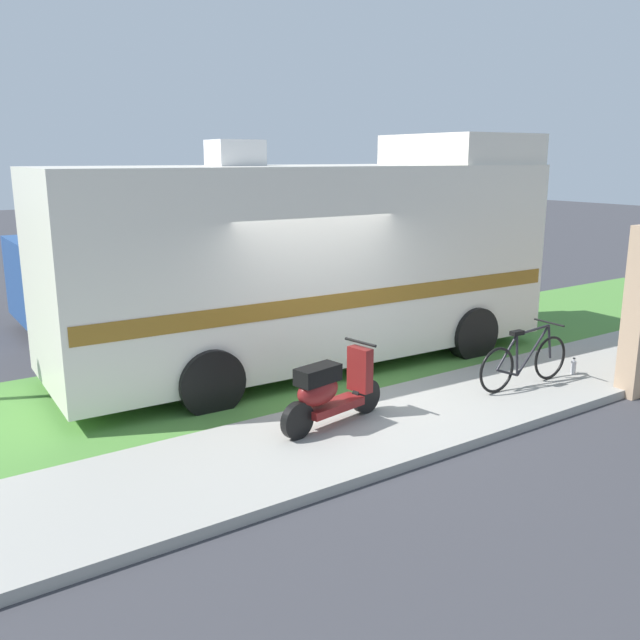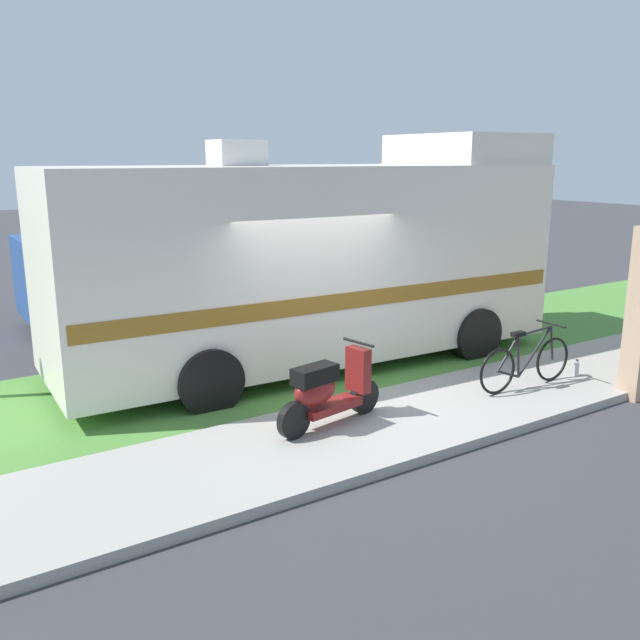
{
  "view_description": "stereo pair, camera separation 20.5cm",
  "coord_description": "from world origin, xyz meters",
  "px_view_note": "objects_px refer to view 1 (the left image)",
  "views": [
    {
      "loc": [
        -5.09,
        -7.19,
        3.29
      ],
      "look_at": [
        -0.0,
        0.3,
        1.1
      ],
      "focal_mm": 37.95,
      "sensor_mm": 36.0,
      "label": 1
    },
    {
      "loc": [
        -4.92,
        -7.3,
        3.29
      ],
      "look_at": [
        -0.0,
        0.3,
        1.1
      ],
      "focal_mm": 37.95,
      "sensor_mm": 36.0,
      "label": 2
    }
  ],
  "objects_px": {
    "bottle_green": "(573,367)",
    "pickup_truck_near": "(122,276)",
    "motorhome_rv": "(314,258)",
    "scooter": "(330,390)",
    "bicycle": "(524,361)"
  },
  "relations": [
    {
      "from": "motorhome_rv",
      "to": "bicycle",
      "type": "relative_size",
      "value": 4.62
    },
    {
      "from": "scooter",
      "to": "bottle_green",
      "type": "distance_m",
      "value": 4.21
    },
    {
      "from": "bottle_green",
      "to": "pickup_truck_near",
      "type": "bearing_deg",
      "value": 120.1
    },
    {
      "from": "motorhome_rv",
      "to": "bicycle",
      "type": "distance_m",
      "value": 3.53
    },
    {
      "from": "bicycle",
      "to": "scooter",
      "type": "bearing_deg",
      "value": 173.98
    },
    {
      "from": "scooter",
      "to": "pickup_truck_near",
      "type": "height_order",
      "value": "pickup_truck_near"
    },
    {
      "from": "pickup_truck_near",
      "to": "bottle_green",
      "type": "distance_m",
      "value": 8.66
    },
    {
      "from": "scooter",
      "to": "bicycle",
      "type": "xyz_separation_m",
      "value": [
        3.13,
        -0.33,
        -0.09
      ]
    },
    {
      "from": "pickup_truck_near",
      "to": "bottle_green",
      "type": "height_order",
      "value": "pickup_truck_near"
    },
    {
      "from": "bicycle",
      "to": "bottle_green",
      "type": "xyz_separation_m",
      "value": [
        1.05,
        -0.07,
        -0.26
      ]
    },
    {
      "from": "bicycle",
      "to": "bottle_green",
      "type": "bearing_deg",
      "value": -3.9
    },
    {
      "from": "motorhome_rv",
      "to": "pickup_truck_near",
      "type": "bearing_deg",
      "value": 109.25
    },
    {
      "from": "motorhome_rv",
      "to": "scooter",
      "type": "distance_m",
      "value": 3.11
    },
    {
      "from": "scooter",
      "to": "bottle_green",
      "type": "height_order",
      "value": "scooter"
    },
    {
      "from": "scooter",
      "to": "pickup_truck_near",
      "type": "bearing_deg",
      "value": 91.21
    }
  ]
}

